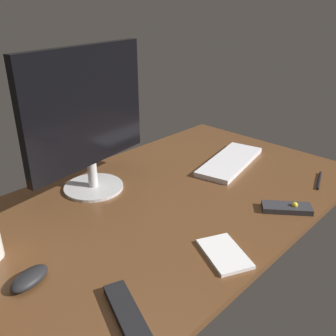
# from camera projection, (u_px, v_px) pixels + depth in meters

# --- Properties ---
(desk) EXTENTS (1.40, 0.84, 0.02)m
(desk) POSITION_uv_depth(u_px,v_px,m) (169.00, 200.00, 1.26)
(desk) COLOR brown
(desk) RESTS_ON ground
(monitor) EXTENTS (0.49, 0.21, 0.49)m
(monitor) POSITION_uv_depth(u_px,v_px,m) (87.00, 115.00, 1.20)
(monitor) COLOR silver
(monitor) RESTS_ON desk
(keyboard) EXTENTS (0.39, 0.21, 0.02)m
(keyboard) POSITION_uv_depth(u_px,v_px,m) (230.00, 162.00, 1.51)
(keyboard) COLOR white
(keyboard) RESTS_ON desk
(computer_mouse) EXTENTS (0.11, 0.08, 0.03)m
(computer_mouse) POSITION_uv_depth(u_px,v_px,m) (29.00, 278.00, 0.87)
(computer_mouse) COLOR black
(computer_mouse) RESTS_ON desk
(media_remote) EXTENTS (0.14, 0.16, 0.03)m
(media_remote) POSITION_uv_depth(u_px,v_px,m) (287.00, 208.00, 1.18)
(media_remote) COLOR #2D2D33
(media_remote) RESTS_ON desk
(tv_remote) EXTENTS (0.11, 0.19, 0.02)m
(tv_remote) POSITION_uv_depth(u_px,v_px,m) (127.00, 314.00, 0.78)
(tv_remote) COLOR black
(tv_remote) RESTS_ON desk
(notepad) EXTENTS (0.15, 0.18, 0.01)m
(notepad) POSITION_uv_depth(u_px,v_px,m) (224.00, 254.00, 0.97)
(notepad) COLOR white
(notepad) RESTS_ON desk
(pen) EXTENTS (0.14, 0.06, 0.01)m
(pen) POSITION_uv_depth(u_px,v_px,m) (319.00, 180.00, 1.36)
(pen) COLOR black
(pen) RESTS_ON desk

